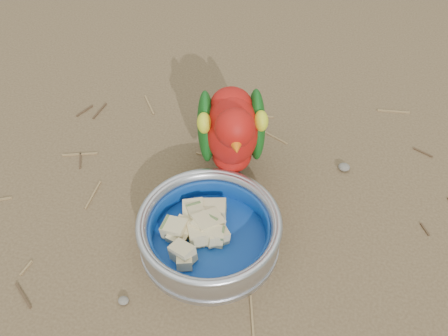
% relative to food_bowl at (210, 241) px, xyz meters
% --- Properties ---
extents(ground, '(60.00, 60.00, 0.00)m').
position_rel_food_bowl_xyz_m(ground, '(0.03, -0.01, -0.01)').
color(ground, brown).
extents(food_bowl, '(0.22, 0.22, 0.02)m').
position_rel_food_bowl_xyz_m(food_bowl, '(0.00, 0.00, 0.00)').
color(food_bowl, '#B2B2BA').
rests_on(food_bowl, ground).
extents(bowl_wall, '(0.22, 0.22, 0.04)m').
position_rel_food_bowl_xyz_m(bowl_wall, '(0.00, 0.00, 0.03)').
color(bowl_wall, '#B2B2BA').
rests_on(bowl_wall, food_bowl).
extents(fruit_wedges, '(0.13, 0.13, 0.03)m').
position_rel_food_bowl_xyz_m(fruit_wedges, '(-0.00, 0.00, 0.02)').
color(fruit_wedges, beige).
rests_on(fruit_wedges, food_bowl).
extents(lory_parrot, '(0.18, 0.26, 0.19)m').
position_rel_food_bowl_xyz_m(lory_parrot, '(-0.00, 0.15, 0.09)').
color(lory_parrot, '#AB110D').
rests_on(lory_parrot, ground).
extents(ground_debris, '(0.90, 0.80, 0.01)m').
position_rel_food_bowl_xyz_m(ground_debris, '(0.03, 0.02, -0.01)').
color(ground_debris, olive).
rests_on(ground_debris, ground).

